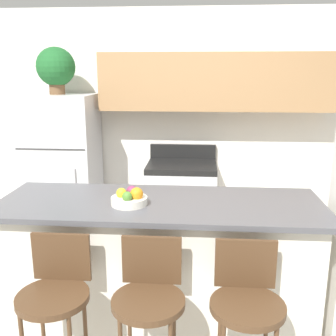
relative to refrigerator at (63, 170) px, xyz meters
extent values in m
cube|color=white|center=(1.24, 0.38, 0.45)|extent=(5.60, 0.06, 2.55)
cube|color=#9E754C|center=(1.66, 0.19, 0.95)|extent=(2.47, 0.32, 0.60)
cube|color=silver|center=(1.31, 0.21, 0.74)|extent=(0.75, 0.28, 0.12)
cube|color=silver|center=(1.24, -1.66, -0.31)|extent=(2.01, 0.64, 1.02)
cube|color=#4C4C51|center=(1.24, -1.66, 0.21)|extent=(2.13, 0.76, 0.04)
cube|color=silver|center=(0.00, 0.00, -0.26)|extent=(0.75, 0.63, 1.12)
cube|color=silver|center=(0.00, 0.00, 0.56)|extent=(0.75, 0.63, 0.53)
cube|color=#333333|center=(0.00, -0.32, 0.30)|extent=(0.72, 0.01, 0.01)
cylinder|color=#B2B2B7|center=(0.24, -0.33, -0.21)|extent=(0.02, 0.02, 0.61)
cube|color=silver|center=(1.31, 0.03, -0.40)|extent=(0.74, 0.60, 0.85)
cube|color=black|center=(1.31, 0.03, 0.06)|extent=(0.74, 0.60, 0.06)
cube|color=black|center=(1.31, 0.31, 0.17)|extent=(0.74, 0.04, 0.16)
cube|color=black|center=(1.31, -0.28, -0.35)|extent=(0.45, 0.01, 0.27)
cylinder|color=#4C331E|center=(0.73, -2.27, -0.12)|extent=(0.39, 0.39, 0.03)
cube|color=#4C331E|center=(0.73, -2.10, 0.04)|extent=(0.33, 0.02, 0.28)
cylinder|color=#4C331E|center=(1.24, -2.27, -0.12)|extent=(0.39, 0.39, 0.03)
cube|color=#4C331E|center=(1.24, -2.10, 0.04)|extent=(0.33, 0.02, 0.28)
cylinder|color=#4C331E|center=(1.76, -2.27, -0.12)|extent=(0.39, 0.39, 0.03)
cube|color=#4C331E|center=(1.76, -2.10, 0.04)|extent=(0.33, 0.02, 0.28)
cylinder|color=brown|center=(0.00, 0.00, 0.89)|extent=(0.16, 0.16, 0.13)
sphere|color=#1E5B28|center=(0.00, 0.00, 1.10)|extent=(0.40, 0.40, 0.40)
cylinder|color=silver|center=(1.06, -1.74, 0.26)|extent=(0.23, 0.23, 0.05)
sphere|color=orange|center=(1.11, -1.75, 0.31)|extent=(0.08, 0.08, 0.08)
sphere|color=#7A2D56|center=(1.07, -1.68, 0.31)|extent=(0.07, 0.07, 0.07)
sphere|color=gold|center=(1.01, -1.72, 0.30)|extent=(0.07, 0.07, 0.07)
sphere|color=#4C7F2D|center=(1.05, -1.79, 0.30)|extent=(0.06, 0.06, 0.06)
cylinder|color=black|center=(0.60, -0.22, -0.63)|extent=(0.28, 0.28, 0.38)
camera|label=1|loc=(1.49, -4.09, 1.06)|focal=42.00mm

